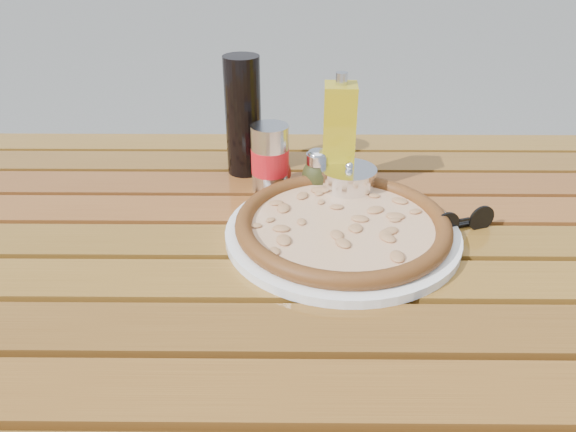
{
  "coord_description": "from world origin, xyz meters",
  "views": [
    {
      "loc": [
        0.01,
        -0.74,
        1.2
      ],
      "look_at": [
        0.0,
        0.02,
        0.78
      ],
      "focal_mm": 35.0,
      "sensor_mm": 36.0,
      "label": 1
    }
  ],
  "objects_px": {
    "dark_bottle": "(243,116)",
    "oregano_shaker": "(317,172)",
    "olive_oil_cruet": "(339,138)",
    "plate": "(342,233)",
    "pepper_shaker": "(276,168)",
    "sunglasses": "(463,222)",
    "soda_can": "(270,159)",
    "table": "(288,280)",
    "pizza": "(343,224)",
    "parmesan_tin": "(348,184)"
  },
  "relations": [
    {
      "from": "pizza",
      "to": "oregano_shaker",
      "type": "distance_m",
      "value": 0.16
    },
    {
      "from": "pepper_shaker",
      "to": "oregano_shaker",
      "type": "distance_m",
      "value": 0.07
    },
    {
      "from": "olive_oil_cruet",
      "to": "oregano_shaker",
      "type": "bearing_deg",
      "value": -158.4
    },
    {
      "from": "table",
      "to": "pepper_shaker",
      "type": "xyz_separation_m",
      "value": [
        -0.02,
        0.18,
        0.11
      ]
    },
    {
      "from": "dark_bottle",
      "to": "oregano_shaker",
      "type": "bearing_deg",
      "value": -32.37
    },
    {
      "from": "pizza",
      "to": "dark_bottle",
      "type": "distance_m",
      "value": 0.31
    },
    {
      "from": "pepper_shaker",
      "to": "parmesan_tin",
      "type": "xyz_separation_m",
      "value": [
        0.12,
        -0.05,
        -0.01
      ]
    },
    {
      "from": "soda_can",
      "to": "olive_oil_cruet",
      "type": "relative_size",
      "value": 0.57
    },
    {
      "from": "plate",
      "to": "oregano_shaker",
      "type": "relative_size",
      "value": 4.39
    },
    {
      "from": "oregano_shaker",
      "to": "soda_can",
      "type": "height_order",
      "value": "soda_can"
    },
    {
      "from": "plate",
      "to": "pepper_shaker",
      "type": "distance_m",
      "value": 0.2
    },
    {
      "from": "olive_oil_cruet",
      "to": "sunglasses",
      "type": "height_order",
      "value": "olive_oil_cruet"
    },
    {
      "from": "plate",
      "to": "dark_bottle",
      "type": "height_order",
      "value": "dark_bottle"
    },
    {
      "from": "dark_bottle",
      "to": "pepper_shaker",
      "type": "bearing_deg",
      "value": -49.17
    },
    {
      "from": "pizza",
      "to": "oregano_shaker",
      "type": "height_order",
      "value": "oregano_shaker"
    },
    {
      "from": "olive_oil_cruet",
      "to": "sunglasses",
      "type": "relative_size",
      "value": 1.94
    },
    {
      "from": "pizza",
      "to": "sunglasses",
      "type": "xyz_separation_m",
      "value": [
        0.19,
        0.02,
        -0.01
      ]
    },
    {
      "from": "plate",
      "to": "dark_bottle",
      "type": "relative_size",
      "value": 1.64
    },
    {
      "from": "table",
      "to": "oregano_shaker",
      "type": "bearing_deg",
      "value": 73.22
    },
    {
      "from": "plate",
      "to": "sunglasses",
      "type": "bearing_deg",
      "value": 5.6
    },
    {
      "from": "dark_bottle",
      "to": "olive_oil_cruet",
      "type": "xyz_separation_m",
      "value": [
        0.17,
        -0.07,
        -0.01
      ]
    },
    {
      "from": "plate",
      "to": "sunglasses",
      "type": "distance_m",
      "value": 0.19
    },
    {
      "from": "table",
      "to": "pepper_shaker",
      "type": "bearing_deg",
      "value": 97.15
    },
    {
      "from": "table",
      "to": "pizza",
      "type": "distance_m",
      "value": 0.13
    },
    {
      "from": "dark_bottle",
      "to": "sunglasses",
      "type": "relative_size",
      "value": 2.03
    },
    {
      "from": "parmesan_tin",
      "to": "table",
      "type": "bearing_deg",
      "value": -127.41
    },
    {
      "from": "plate",
      "to": "olive_oil_cruet",
      "type": "relative_size",
      "value": 1.71
    },
    {
      "from": "pepper_shaker",
      "to": "oregano_shaker",
      "type": "xyz_separation_m",
      "value": [
        0.07,
        -0.01,
        0.0
      ]
    },
    {
      "from": "plate",
      "to": "dark_bottle",
      "type": "bearing_deg",
      "value": 124.67
    },
    {
      "from": "table",
      "to": "oregano_shaker",
      "type": "height_order",
      "value": "oregano_shaker"
    },
    {
      "from": "olive_oil_cruet",
      "to": "sunglasses",
      "type": "xyz_separation_m",
      "value": [
        0.19,
        -0.15,
        -0.08
      ]
    },
    {
      "from": "plate",
      "to": "table",
      "type": "bearing_deg",
      "value": -173.75
    },
    {
      "from": "plate",
      "to": "oregano_shaker",
      "type": "xyz_separation_m",
      "value": [
        -0.03,
        0.16,
        0.03
      ]
    },
    {
      "from": "soda_can",
      "to": "parmesan_tin",
      "type": "xyz_separation_m",
      "value": [
        0.14,
        -0.04,
        -0.03
      ]
    },
    {
      "from": "soda_can",
      "to": "sunglasses",
      "type": "xyz_separation_m",
      "value": [
        0.31,
        -0.15,
        -0.04
      ]
    },
    {
      "from": "pepper_shaker",
      "to": "olive_oil_cruet",
      "type": "relative_size",
      "value": 0.39
    },
    {
      "from": "oregano_shaker",
      "to": "parmesan_tin",
      "type": "bearing_deg",
      "value": -32.28
    },
    {
      "from": "olive_oil_cruet",
      "to": "pepper_shaker",
      "type": "bearing_deg",
      "value": -179.74
    },
    {
      "from": "pepper_shaker",
      "to": "dark_bottle",
      "type": "xyz_separation_m",
      "value": [
        -0.06,
        0.07,
        0.07
      ]
    },
    {
      "from": "pizza",
      "to": "sunglasses",
      "type": "height_order",
      "value": "sunglasses"
    },
    {
      "from": "table",
      "to": "soda_can",
      "type": "distance_m",
      "value": 0.22
    },
    {
      "from": "pepper_shaker",
      "to": "soda_can",
      "type": "relative_size",
      "value": 0.68
    },
    {
      "from": "plate",
      "to": "pizza",
      "type": "height_order",
      "value": "pizza"
    },
    {
      "from": "table",
      "to": "parmesan_tin",
      "type": "bearing_deg",
      "value": 52.59
    },
    {
      "from": "soda_can",
      "to": "oregano_shaker",
      "type": "bearing_deg",
      "value": -6.1
    },
    {
      "from": "pepper_shaker",
      "to": "sunglasses",
      "type": "relative_size",
      "value": 0.76
    },
    {
      "from": "dark_bottle",
      "to": "sunglasses",
      "type": "bearing_deg",
      "value": -32.05
    },
    {
      "from": "pepper_shaker",
      "to": "sunglasses",
      "type": "distance_m",
      "value": 0.33
    },
    {
      "from": "pizza",
      "to": "soda_can",
      "type": "distance_m",
      "value": 0.21
    },
    {
      "from": "dark_bottle",
      "to": "soda_can",
      "type": "relative_size",
      "value": 1.83
    }
  ]
}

